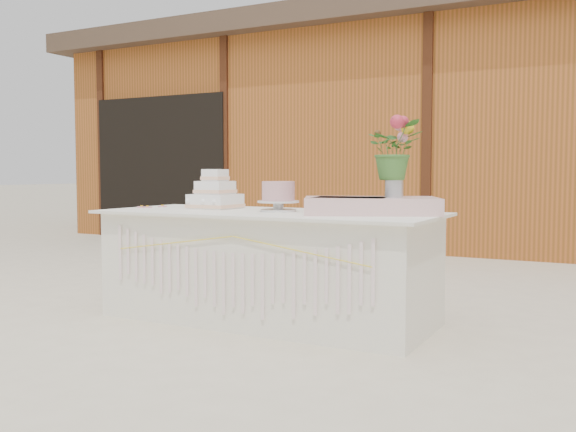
% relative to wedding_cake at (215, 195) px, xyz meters
% --- Properties ---
extents(ground, '(80.00, 80.00, 0.00)m').
position_rel_wedding_cake_xyz_m(ground, '(0.53, -0.13, -0.87)').
color(ground, beige).
rests_on(ground, ground).
extents(barn, '(12.60, 4.60, 3.30)m').
position_rel_wedding_cake_xyz_m(barn, '(0.52, 5.87, 0.81)').
color(barn, '#A05121').
rests_on(barn, ground).
extents(cake_table, '(2.40, 1.00, 0.77)m').
position_rel_wedding_cake_xyz_m(cake_table, '(0.53, -0.13, -0.48)').
color(cake_table, silver).
rests_on(cake_table, ground).
extents(wedding_cake, '(0.34, 0.34, 0.30)m').
position_rel_wedding_cake_xyz_m(wedding_cake, '(0.00, 0.00, 0.00)').
color(wedding_cake, white).
rests_on(wedding_cake, cake_table).
extents(pink_cake_stand, '(0.29, 0.29, 0.21)m').
position_rel_wedding_cake_xyz_m(pink_cake_stand, '(0.59, -0.09, 0.02)').
color(pink_cake_stand, silver).
rests_on(pink_cake_stand, cake_table).
extents(satin_runner, '(1.00, 0.82, 0.11)m').
position_rel_wedding_cake_xyz_m(satin_runner, '(1.26, -0.03, -0.05)').
color(satin_runner, beige).
rests_on(satin_runner, cake_table).
extents(flower_vase, '(0.12, 0.12, 0.16)m').
position_rel_wedding_cake_xyz_m(flower_vase, '(1.40, 0.02, 0.09)').
color(flower_vase, silver).
rests_on(flower_vase, satin_runner).
extents(bouquet, '(0.45, 0.42, 0.39)m').
position_rel_wedding_cake_xyz_m(bouquet, '(1.40, 0.02, 0.37)').
color(bouquet, '#3D702D').
rests_on(bouquet, flower_vase).
extents(loose_flowers, '(0.21, 0.37, 0.02)m').
position_rel_wedding_cake_xyz_m(loose_flowers, '(-0.50, -0.07, -0.09)').
color(loose_flowers, pink).
rests_on(loose_flowers, cake_table).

